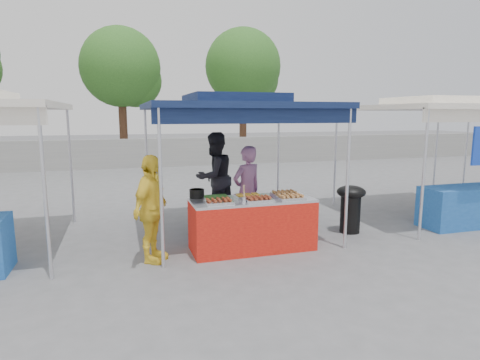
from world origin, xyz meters
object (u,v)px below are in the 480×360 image
object	(u,v)px
vendor_table	(252,224)
wok_burner	(351,205)
customer_person	(151,209)
vendor_woman	(247,191)
helper_man	(215,177)
cooking_pot	(197,193)

from	to	relation	value
vendor_table	wok_burner	distance (m)	2.11
wok_burner	customer_person	bearing A→B (deg)	163.38
vendor_table	vendor_woman	size ratio (longest dim) A/B	1.21
helper_man	customer_person	world-z (taller)	helper_man
vendor_woman	cooking_pot	bearing A→B (deg)	1.04
vendor_woman	customer_person	world-z (taller)	vendor_woman
cooking_pot	vendor_woman	size ratio (longest dim) A/B	0.15
cooking_pot	vendor_woman	world-z (taller)	vendor_woman
wok_burner	helper_man	world-z (taller)	helper_man
cooking_pot	customer_person	size ratio (longest dim) A/B	0.15
wok_burner	customer_person	distance (m)	3.74
cooking_pot	vendor_woman	xyz separation A→B (m)	(1.00, 0.41, -0.09)
cooking_pot	vendor_woman	distance (m)	1.08
wok_burner	helper_man	distance (m)	2.76
wok_burner	helper_man	size ratio (longest dim) A/B	0.49
vendor_woman	helper_man	size ratio (longest dim) A/B	0.89
vendor_table	cooking_pot	xyz separation A→B (m)	(-0.85, 0.34, 0.50)
vendor_table	vendor_woman	distance (m)	0.86
wok_burner	customer_person	world-z (taller)	customer_person
wok_burner	customer_person	size ratio (longest dim) A/B	0.55
vendor_woman	customer_person	size ratio (longest dim) A/B	1.02
wok_burner	customer_person	xyz separation A→B (m)	(-3.70, -0.48, 0.28)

